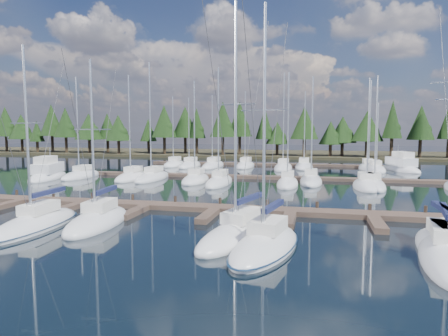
% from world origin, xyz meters
% --- Properties ---
extents(ground, '(260.00, 260.00, 0.00)m').
position_xyz_m(ground, '(0.00, 30.00, 0.00)').
color(ground, black).
rests_on(ground, ground).
extents(far_shore, '(220.00, 30.00, 0.60)m').
position_xyz_m(far_shore, '(0.00, 90.00, 0.30)').
color(far_shore, '#322D1B').
rests_on(far_shore, ground).
extents(main_dock, '(44.00, 6.13, 0.90)m').
position_xyz_m(main_dock, '(0.00, 17.36, 0.20)').
color(main_dock, brown).
rests_on(main_dock, ground).
extents(back_docks, '(50.00, 21.80, 0.40)m').
position_xyz_m(back_docks, '(0.00, 49.58, 0.20)').
color(back_docks, brown).
rests_on(back_docks, ground).
extents(front_sailboat_1, '(3.04, 9.31, 12.81)m').
position_xyz_m(front_sailboat_1, '(-10.48, 9.52, 0.28)').
color(front_sailboat_1, silver).
rests_on(front_sailboat_1, ground).
extents(front_sailboat_2, '(3.57, 8.39, 12.08)m').
position_xyz_m(front_sailboat_2, '(-6.94, 11.33, 0.28)').
color(front_sailboat_2, silver).
rests_on(front_sailboat_2, ground).
extents(front_sailboat_3, '(5.14, 9.60, 14.75)m').
position_xyz_m(front_sailboat_3, '(3.29, 10.19, 0.29)').
color(front_sailboat_3, silver).
rests_on(front_sailboat_3, ground).
extents(front_sailboat_4, '(4.57, 8.78, 13.92)m').
position_xyz_m(front_sailboat_4, '(5.19, 8.05, 0.28)').
color(front_sailboat_4, silver).
rests_on(front_sailboat_4, ground).
extents(front_sailboat_5, '(4.40, 9.88, 16.23)m').
position_xyz_m(front_sailboat_5, '(14.43, 8.57, 0.30)').
color(front_sailboat_5, silver).
rests_on(front_sailboat_5, ground).
extents(back_sailboat_rows, '(49.65, 32.64, 16.68)m').
position_xyz_m(back_sailboat_rows, '(-0.57, 44.89, 0.27)').
color(back_sailboat_rows, silver).
rests_on(back_sailboat_rows, ground).
extents(motor_yacht_left, '(5.84, 10.58, 5.04)m').
position_xyz_m(motor_yacht_left, '(-27.55, 33.74, 0.54)').
color(motor_yacht_left, silver).
rests_on(motor_yacht_left, ground).
extents(motor_yacht_right, '(6.41, 10.67, 5.07)m').
position_xyz_m(motor_yacht_right, '(21.39, 55.69, 0.55)').
color(motor_yacht_right, silver).
rests_on(motor_yacht_right, ground).
extents(tree_line, '(186.26, 12.19, 12.74)m').
position_xyz_m(tree_line, '(-3.16, 80.21, 7.43)').
color(tree_line, black).
rests_on(tree_line, far_shore).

